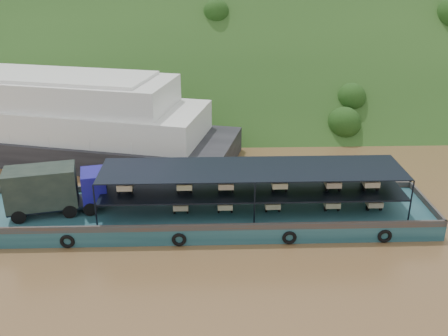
{
  "coord_description": "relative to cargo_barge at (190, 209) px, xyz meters",
  "views": [
    {
      "loc": [
        -3.24,
        -35.05,
        19.31
      ],
      "look_at": [
        -2.0,
        3.0,
        3.2
      ],
      "focal_mm": 40.0,
      "sensor_mm": 36.0,
      "label": 1
    }
  ],
  "objects": [
    {
      "name": "ground",
      "position": [
        4.74,
        0.39,
        -1.23
      ],
      "size": [
        160.0,
        160.0,
        0.0
      ],
      "primitive_type": "plane",
      "color": "brown",
      "rests_on": "ground"
    },
    {
      "name": "hillside",
      "position": [
        4.74,
        36.39,
        -1.23
      ],
      "size": [
        140.0,
        39.6,
        39.6
      ],
      "primitive_type": "cube",
      "rotation": [
        0.79,
        0.0,
        0.0
      ],
      "color": "#1C3814",
      "rests_on": "ground"
    },
    {
      "name": "cargo_barge",
      "position": [
        0.0,
        0.0,
        0.0
      ],
      "size": [
        35.0,
        7.18,
        4.93
      ],
      "color": "#123840",
      "rests_on": "ground"
    },
    {
      "name": "passenger_ferry",
      "position": [
        -16.68,
        16.29,
        2.47
      ],
      "size": [
        43.46,
        20.74,
        8.54
      ],
      "rotation": [
        0.0,
        0.0,
        -0.25
      ],
      "color": "black",
      "rests_on": "ground"
    }
  ]
}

